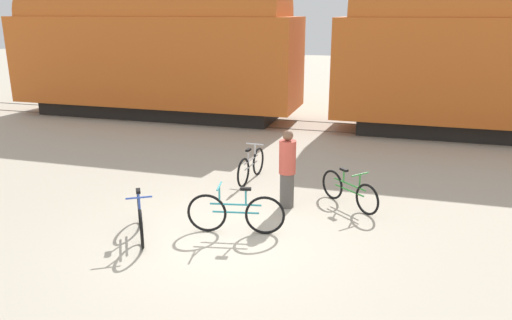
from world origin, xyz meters
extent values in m
plane|color=#B2A893|center=(0.00, 0.00, 0.00)|extent=(80.00, 80.00, 0.00)
cube|color=black|center=(-6.31, 9.80, 0.28)|extent=(9.43, 2.11, 0.55)
cube|color=#CC5B1E|center=(-6.31, 9.80, 2.19)|extent=(11.23, 2.81, 3.27)
cylinder|color=#CC5B1E|center=(-6.31, 9.80, 3.82)|extent=(10.33, 2.67, 2.67)
cube|color=black|center=(6.31, 9.80, 0.28)|extent=(9.43, 2.11, 0.55)
cube|color=#4C4238|center=(0.00, 9.08, 0.01)|extent=(35.84, 0.07, 0.01)
cube|color=#4C4238|center=(0.00, 10.52, 0.01)|extent=(35.84, 0.07, 0.01)
torus|color=black|center=(-0.37, 0.25, 0.38)|extent=(0.75, 0.19, 0.75)
torus|color=black|center=(0.71, 0.45, 0.38)|extent=(0.75, 0.19, 0.75)
cylinder|color=teal|center=(0.17, 0.35, 0.57)|extent=(0.95, 0.21, 0.04)
cylinder|color=teal|center=(0.17, 0.35, 0.41)|extent=(0.87, 0.20, 0.04)
cylinder|color=teal|center=(0.36, 0.39, 0.73)|extent=(0.04, 0.04, 0.32)
cube|color=black|center=(0.36, 0.39, 0.88)|extent=(0.21, 0.12, 0.05)
cylinder|color=teal|center=(-0.12, 0.30, 0.74)|extent=(0.04, 0.04, 0.35)
cylinder|color=teal|center=(-0.12, 0.30, 0.92)|extent=(0.12, 0.46, 0.03)
torus|color=black|center=(-0.39, 3.83, 0.35)|extent=(0.11, 0.71, 0.70)
torus|color=black|center=(-0.47, 2.83, 0.35)|extent=(0.11, 0.71, 0.70)
cylinder|color=silver|center=(-0.43, 3.33, 0.53)|extent=(0.11, 0.88, 0.04)
cylinder|color=silver|center=(-0.43, 3.33, 0.39)|extent=(0.10, 0.80, 0.04)
cylinder|color=silver|center=(-0.45, 3.16, 0.68)|extent=(0.04, 0.04, 0.29)
cube|color=black|center=(-0.45, 3.16, 0.83)|extent=(0.10, 0.21, 0.05)
cylinder|color=silver|center=(-0.41, 3.61, 0.70)|extent=(0.04, 0.04, 0.33)
cylinder|color=silver|center=(-0.41, 3.61, 0.86)|extent=(0.46, 0.07, 0.03)
torus|color=black|center=(2.46, 1.94, 0.33)|extent=(0.53, 0.47, 0.66)
torus|color=black|center=(1.65, 2.65, 0.33)|extent=(0.53, 0.47, 0.66)
cylinder|color=#338C38|center=(2.06, 2.30, 0.50)|extent=(0.74, 0.65, 0.04)
cylinder|color=#338C38|center=(2.06, 2.30, 0.36)|extent=(0.67, 0.59, 0.04)
cylinder|color=#338C38|center=(1.92, 2.42, 0.63)|extent=(0.04, 0.04, 0.27)
cube|color=black|center=(1.92, 2.42, 0.77)|extent=(0.20, 0.19, 0.05)
cylinder|color=#338C38|center=(2.28, 2.10, 0.65)|extent=(0.04, 0.04, 0.30)
cylinder|color=#338C38|center=(2.28, 2.10, 0.80)|extent=(0.33, 0.37, 0.03)
torus|color=black|center=(-1.22, -0.69, 0.35)|extent=(0.41, 0.63, 0.70)
torus|color=black|center=(-1.73, 0.15, 0.35)|extent=(0.41, 0.63, 0.70)
cylinder|color=#3351B7|center=(-1.48, -0.27, 0.53)|extent=(0.48, 0.76, 0.04)
cylinder|color=#3351B7|center=(-1.48, -0.27, 0.38)|extent=(0.44, 0.69, 0.04)
cylinder|color=#3351B7|center=(-1.57, -0.12, 0.68)|extent=(0.04, 0.04, 0.29)
cube|color=black|center=(-1.57, -0.12, 0.82)|extent=(0.17, 0.21, 0.05)
cylinder|color=#3351B7|center=(-1.33, -0.50, 0.69)|extent=(0.04, 0.04, 0.33)
cylinder|color=#3351B7|center=(-1.33, -0.50, 0.86)|extent=(0.41, 0.27, 0.03)
cylinder|color=#514C47|center=(0.79, 1.90, 0.38)|extent=(0.30, 0.30, 0.75)
cylinder|color=#CC4C3D|center=(0.79, 1.90, 1.10)|extent=(0.35, 0.35, 0.70)
sphere|color=brown|center=(0.79, 1.90, 1.57)|extent=(0.22, 0.22, 0.22)
camera|label=1|loc=(2.96, -7.81, 4.01)|focal=35.00mm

